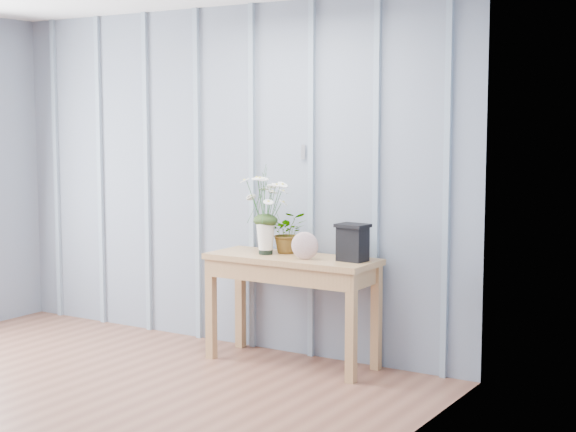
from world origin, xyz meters
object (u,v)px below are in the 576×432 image
Objects in this scene: carved_box at (353,242)px; daisy_vase at (266,199)px; felt_disc_vessel at (305,246)px; sideboard at (292,273)px.

daisy_vase is at bearing -175.13° from carved_box.
carved_box reaches higher than felt_disc_vessel.
daisy_vase reaches higher than carved_box.
sideboard is at bearing 136.51° from felt_disc_vessel.
felt_disc_vessel is 0.76× the size of carved_box.
felt_disc_vessel is at bearing -158.54° from carved_box.
daisy_vase reaches higher than felt_disc_vessel.
daisy_vase is (-0.20, -0.02, 0.50)m from sideboard.
sideboard is 0.27m from felt_disc_vessel.
daisy_vase is 2.47× the size of carved_box.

